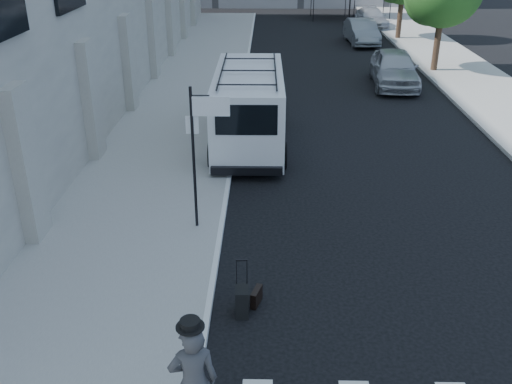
{
  "coord_description": "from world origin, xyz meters",
  "views": [
    {
      "loc": [
        -0.88,
        -9.19,
        6.93
      ],
      "look_at": [
        -1.13,
        2.72,
        1.3
      ],
      "focal_mm": 40.0,
      "sensor_mm": 36.0,
      "label": 1
    }
  ],
  "objects_px": {
    "briefcase": "(256,297)",
    "parked_car_c": "(371,18)",
    "parked_car_b": "(362,32)",
    "parked_car_a": "(394,68)",
    "businessman": "(194,382)",
    "cargo_van": "(249,107)",
    "suitcase": "(242,301)"
  },
  "relations": [
    {
      "from": "businessman",
      "to": "parked_car_a",
      "type": "relative_size",
      "value": 0.4
    },
    {
      "from": "briefcase",
      "to": "parked_car_a",
      "type": "height_order",
      "value": "parked_car_a"
    },
    {
      "from": "parked_car_a",
      "to": "parked_car_b",
      "type": "height_order",
      "value": "parked_car_a"
    },
    {
      "from": "businessman",
      "to": "cargo_van",
      "type": "relative_size",
      "value": 0.29
    },
    {
      "from": "briefcase",
      "to": "parked_car_a",
      "type": "distance_m",
      "value": 18.16
    },
    {
      "from": "businessman",
      "to": "parked_car_b",
      "type": "relative_size",
      "value": 0.43
    },
    {
      "from": "businessman",
      "to": "briefcase",
      "type": "xyz_separation_m",
      "value": [
        0.84,
        3.21,
        -0.81
      ]
    },
    {
      "from": "suitcase",
      "to": "businessman",
      "type": "bearing_deg",
      "value": -103.57
    },
    {
      "from": "parked_car_a",
      "to": "businessman",
      "type": "bearing_deg",
      "value": -105.02
    },
    {
      "from": "cargo_van",
      "to": "parked_car_b",
      "type": "height_order",
      "value": "cargo_van"
    },
    {
      "from": "cargo_van",
      "to": "parked_car_c",
      "type": "bearing_deg",
      "value": 71.11
    },
    {
      "from": "parked_car_a",
      "to": "parked_car_c",
      "type": "xyz_separation_m",
      "value": [
        1.6,
        16.5,
        -0.16
      ]
    },
    {
      "from": "businessman",
      "to": "briefcase",
      "type": "relative_size",
      "value": 4.46
    },
    {
      "from": "businessman",
      "to": "cargo_van",
      "type": "distance_m",
      "value": 12.48
    },
    {
      "from": "suitcase",
      "to": "parked_car_c",
      "type": "xyz_separation_m",
      "value": [
        7.94,
        33.93,
        0.38
      ]
    },
    {
      "from": "cargo_van",
      "to": "parked_car_b",
      "type": "bearing_deg",
      "value": 69.78
    },
    {
      "from": "suitcase",
      "to": "parked_car_a",
      "type": "height_order",
      "value": "parked_car_a"
    },
    {
      "from": "parked_car_b",
      "to": "parked_car_c",
      "type": "height_order",
      "value": "parked_car_b"
    },
    {
      "from": "parked_car_b",
      "to": "briefcase",
      "type": "bearing_deg",
      "value": -105.3
    },
    {
      "from": "parked_car_b",
      "to": "parked_car_c",
      "type": "xyz_separation_m",
      "value": [
        1.6,
        6.21,
        -0.08
      ]
    },
    {
      "from": "cargo_van",
      "to": "parked_car_b",
      "type": "xyz_separation_m",
      "value": [
        6.5,
        18.12,
        -0.55
      ]
    },
    {
      "from": "businessman",
      "to": "suitcase",
      "type": "xyz_separation_m",
      "value": [
        0.56,
        2.88,
        -0.68
      ]
    },
    {
      "from": "parked_car_a",
      "to": "parked_car_c",
      "type": "relative_size",
      "value": 1.05
    },
    {
      "from": "suitcase",
      "to": "cargo_van",
      "type": "distance_m",
      "value": 9.64
    },
    {
      "from": "cargo_van",
      "to": "parked_car_a",
      "type": "height_order",
      "value": "cargo_van"
    },
    {
      "from": "briefcase",
      "to": "parked_car_c",
      "type": "relative_size",
      "value": 0.09
    },
    {
      "from": "businessman",
      "to": "briefcase",
      "type": "distance_m",
      "value": 3.42
    },
    {
      "from": "businessman",
      "to": "suitcase",
      "type": "bearing_deg",
      "value": -112.81
    },
    {
      "from": "parked_car_a",
      "to": "parked_car_b",
      "type": "relative_size",
      "value": 1.07
    },
    {
      "from": "suitcase",
      "to": "cargo_van",
      "type": "height_order",
      "value": "cargo_van"
    },
    {
      "from": "cargo_van",
      "to": "parked_car_a",
      "type": "distance_m",
      "value": 10.2
    },
    {
      "from": "businessman",
      "to": "cargo_van",
      "type": "xyz_separation_m",
      "value": [
        0.4,
        12.47,
        0.32
      ]
    }
  ]
}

